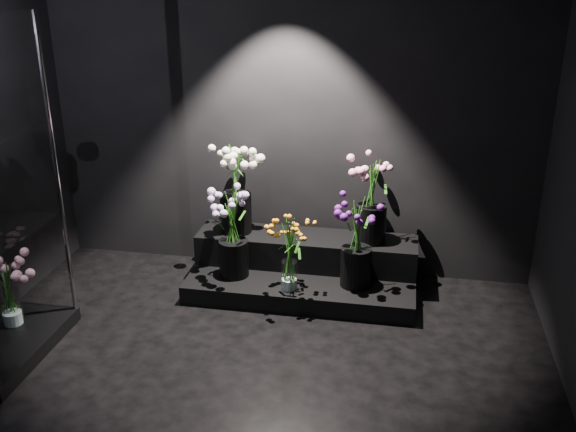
# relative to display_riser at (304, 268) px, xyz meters

# --- Properties ---
(floor) EXTENTS (4.00, 4.00, 0.00)m
(floor) POSITION_rel_display_riser_xyz_m (-0.18, -1.64, -0.17)
(floor) COLOR black
(floor) RESTS_ON ground
(wall_back) EXTENTS (4.00, 0.00, 4.00)m
(wall_back) POSITION_rel_display_riser_xyz_m (-0.18, 0.36, 1.23)
(wall_back) COLOR black
(wall_back) RESTS_ON floor
(display_riser) EXTENTS (1.80, 0.80, 0.40)m
(display_riser) POSITION_rel_display_riser_xyz_m (0.00, 0.00, 0.00)
(display_riser) COLOR black
(display_riser) RESTS_ON floor
(bouquet_orange_bells) EXTENTS (0.32, 0.32, 0.56)m
(bouquet_orange_bells) POSITION_rel_display_riser_xyz_m (-0.06, -0.35, 0.28)
(bouquet_orange_bells) COLOR white
(bouquet_orange_bells) RESTS_ON display_riser
(bouquet_lilac) EXTENTS (0.45, 0.45, 0.71)m
(bouquet_lilac) POSITION_rel_display_riser_xyz_m (-0.53, -0.20, 0.39)
(bouquet_lilac) COLOR black
(bouquet_lilac) RESTS_ON display_riser
(bouquet_purple) EXTENTS (0.38, 0.38, 0.70)m
(bouquet_purple) POSITION_rel_display_riser_xyz_m (0.43, -0.19, 0.37)
(bouquet_purple) COLOR black
(bouquet_purple) RESTS_ON display_riser
(bouquet_cream_roses) EXTENTS (0.39, 0.39, 0.73)m
(bouquet_cream_roses) POSITION_rel_display_riser_xyz_m (-0.59, 0.10, 0.66)
(bouquet_cream_roses) COLOR black
(bouquet_cream_roses) RESTS_ON display_riser
(bouquet_pink_roses) EXTENTS (0.47, 0.47, 0.67)m
(bouquet_pink_roses) POSITION_rel_display_riser_xyz_m (0.51, 0.10, 0.62)
(bouquet_pink_roses) COLOR black
(bouquet_pink_roses) RESTS_ON display_riser
(bouquet_case_base_pink) EXTENTS (0.39, 0.39, 0.48)m
(bouquet_case_base_pink) POSITION_rel_display_riser_xyz_m (-1.90, -1.13, 0.20)
(bouquet_case_base_pink) COLOR white
(bouquet_case_base_pink) RESTS_ON display_case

